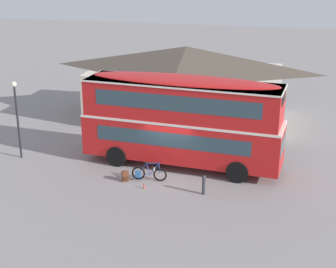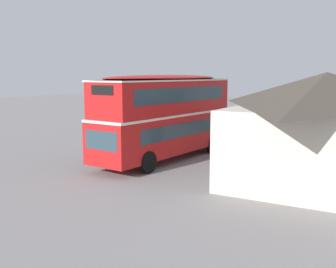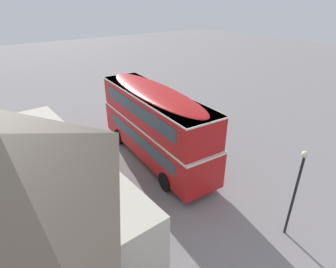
# 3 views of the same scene
# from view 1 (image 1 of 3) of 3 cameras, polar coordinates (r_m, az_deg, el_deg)

# --- Properties ---
(ground_plane) EXTENTS (120.00, 120.00, 0.00)m
(ground_plane) POSITION_cam_1_polar(r_m,az_deg,el_deg) (25.58, 0.06, -4.43)
(ground_plane) COLOR gray
(double_decker_bus) EXTENTS (10.50, 3.23, 4.79)m
(double_decker_bus) POSITION_cam_1_polar(r_m,az_deg,el_deg) (25.57, 1.63, 1.88)
(double_decker_bus) COLOR black
(double_decker_bus) RESTS_ON ground
(touring_bicycle) EXTENTS (1.77, 0.56, 1.01)m
(touring_bicycle) POSITION_cam_1_polar(r_m,az_deg,el_deg) (24.58, -2.32, -4.54)
(touring_bicycle) COLOR black
(touring_bicycle) RESTS_ON ground
(backpack_on_ground) EXTENTS (0.38, 0.35, 0.56)m
(backpack_on_ground) POSITION_cam_1_polar(r_m,az_deg,el_deg) (24.61, -4.93, -4.78)
(backpack_on_ground) COLOR #592D19
(backpack_on_ground) RESTS_ON ground
(water_bottle_red_squeeze) EXTENTS (0.07, 0.07, 0.22)m
(water_bottle_red_squeeze) POSITION_cam_1_polar(r_m,az_deg,el_deg) (23.86, -2.77, -6.03)
(water_bottle_red_squeeze) COLOR #D84C33
(water_bottle_red_squeeze) RESTS_ON ground
(pub_building) EXTENTS (13.17, 7.64, 4.92)m
(pub_building) POSITION_cam_1_polar(r_m,az_deg,el_deg) (33.64, 2.08, 5.94)
(pub_building) COLOR beige
(pub_building) RESTS_ON ground
(street_lamp) EXTENTS (0.28, 0.28, 4.28)m
(street_lamp) POSITION_cam_1_polar(r_m,az_deg,el_deg) (27.80, -16.94, 2.54)
(street_lamp) COLOR black
(street_lamp) RESTS_ON ground
(kerb_bollard) EXTENTS (0.16, 0.16, 0.97)m
(kerb_bollard) POSITION_cam_1_polar(r_m,az_deg,el_deg) (23.18, 4.12, -5.78)
(kerb_bollard) COLOR #333338
(kerb_bollard) RESTS_ON ground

